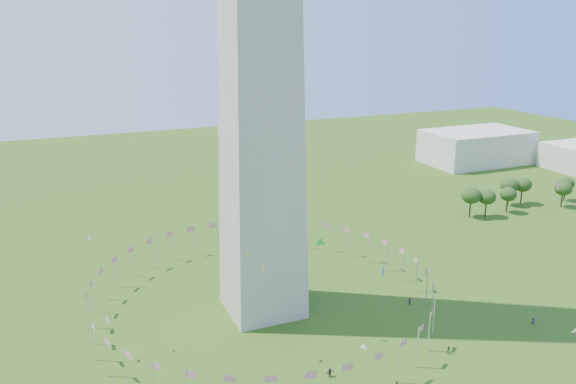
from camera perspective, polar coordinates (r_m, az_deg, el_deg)
The scene contains 4 objects.
flag_ring at distance 137.11m, azimuth -2.57°, elevation -10.12°, with size 80.24×80.24×9.00m.
gov_building_east_a at distance 294.01m, azimuth 18.57°, elevation 4.39°, with size 50.00×30.00×16.00m, color beige.
kites_aloft at distance 112.60m, azimuth 5.80°, elevation -7.61°, with size 84.55×54.40×35.32m.
tree_line_east at distance 224.41m, azimuth 22.09°, elevation -0.40°, with size 53.65×15.99×10.87m.
Camera 1 is at (-41.88, -64.99, 66.32)m, focal length 35.00 mm.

